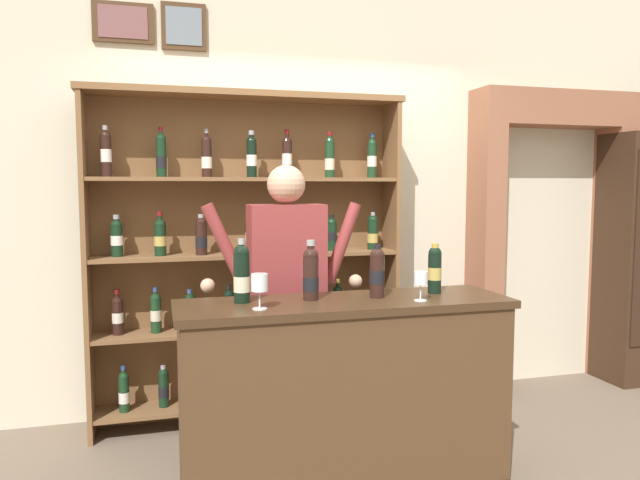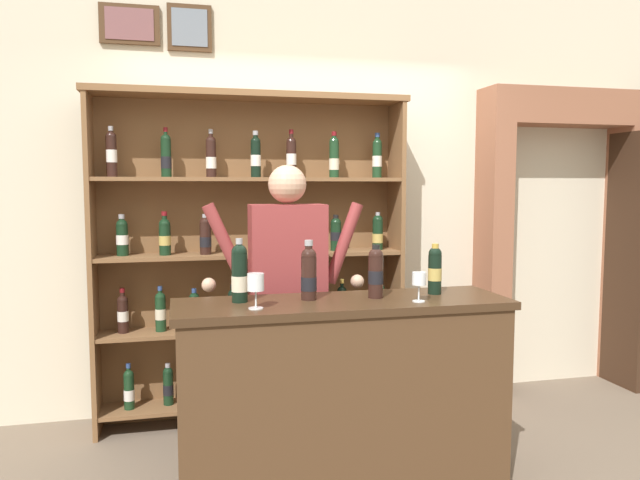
{
  "view_description": "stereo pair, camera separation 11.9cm",
  "coord_description": "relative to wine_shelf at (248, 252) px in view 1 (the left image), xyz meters",
  "views": [
    {
      "loc": [
        -0.97,
        -2.81,
        1.59
      ],
      "look_at": [
        -0.11,
        0.3,
        1.29
      ],
      "focal_mm": 33.53,
      "sensor_mm": 36.0,
      "label": 1
    },
    {
      "loc": [
        -0.85,
        -2.84,
        1.59
      ],
      "look_at": [
        -0.11,
        0.3,
        1.29
      ],
      "focal_mm": 33.53,
      "sensor_mm": 36.0,
      "label": 2
    }
  ],
  "objects": [
    {
      "name": "tasting_bottle_prosecco",
      "position": [
        0.84,
        -1.07,
        -0.0
      ],
      "size": [
        0.07,
        0.07,
        0.27
      ],
      "color": "black",
      "rests_on": "tasting_counter"
    },
    {
      "name": "wine_shelf",
      "position": [
        0.0,
        0.0,
        0.0
      ],
      "size": [
        2.08,
        0.31,
        2.18
      ],
      "color": "brown",
      "rests_on": "ground"
    },
    {
      "name": "wine_glass_spare",
      "position": [
        0.67,
        -1.25,
        -0.02
      ],
      "size": [
        0.07,
        0.07,
        0.15
      ],
      "color": "silver",
      "rests_on": "tasting_counter"
    },
    {
      "name": "back_wall",
      "position": [
        0.38,
        0.31,
        0.64
      ],
      "size": [
        12.0,
        0.19,
        3.57
      ],
      "color": "beige",
      "rests_on": "ground"
    },
    {
      "name": "shopkeeper",
      "position": [
        0.13,
        -0.62,
        -0.08
      ],
      "size": [
        0.95,
        0.22,
        1.7
      ],
      "color": "#2D3347",
      "rests_on": "ground"
    },
    {
      "name": "tasting_bottle_grappa",
      "position": [
        0.15,
        -1.08,
        0.0
      ],
      "size": [
        0.08,
        0.08,
        0.3
      ],
      "color": "black",
      "rests_on": "tasting_counter"
    },
    {
      "name": "wine_glass_right",
      "position": [
        -0.13,
        -1.24,
        -0.02
      ],
      "size": [
        0.08,
        0.08,
        0.17
      ],
      "color": "silver",
      "rests_on": "tasting_counter"
    },
    {
      "name": "tasting_bottle_vin_santo",
      "position": [
        0.5,
        -1.1,
        0.0
      ],
      "size": [
        0.08,
        0.08,
        0.27
      ],
      "color": "black",
      "rests_on": "tasting_counter"
    },
    {
      "name": "archway_doorway",
      "position": [
        2.4,
        0.18,
        0.15
      ],
      "size": [
        1.33,
        0.45,
        2.31
      ],
      "color": "#935B42",
      "rests_on": "ground"
    },
    {
      "name": "tasting_bottle_brunello",
      "position": [
        -0.19,
        -1.06,
        0.01
      ],
      "size": [
        0.08,
        0.08,
        0.31
      ],
      "color": "black",
      "rests_on": "tasting_counter"
    },
    {
      "name": "tasting_counter",
      "position": [
        0.32,
        -1.13,
        -0.64
      ],
      "size": [
        1.68,
        0.5,
        1.01
      ],
      "color": "#4C331E",
      "rests_on": "ground"
    }
  ]
}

